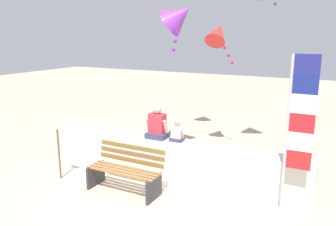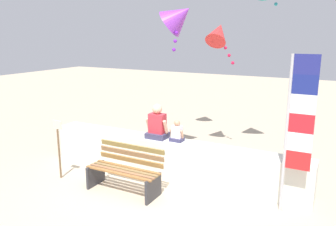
# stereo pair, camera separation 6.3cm
# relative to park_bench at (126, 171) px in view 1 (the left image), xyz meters

# --- Properties ---
(ground_plane) EXTENTS (40.00, 40.00, 0.00)m
(ground_plane) POSITION_rel_park_bench_xyz_m (0.40, 0.04, -0.41)
(ground_plane) COLOR tan
(seawall_ledge) EXTENTS (5.91, 0.53, 0.79)m
(seawall_ledge) POSITION_rel_park_bench_xyz_m (0.40, 1.10, -0.02)
(seawall_ledge) COLOR silver
(seawall_ledge) RESTS_ON ground
(park_bench) EXTENTS (1.49, 0.61, 0.88)m
(park_bench) POSITION_rel_park_bench_xyz_m (0.00, 0.00, 0.00)
(park_bench) COLOR #956335
(park_bench) RESTS_ON ground
(person_adult) EXTENTS (0.50, 0.37, 0.76)m
(person_adult) POSITION_rel_park_bench_xyz_m (0.09, 1.11, 0.68)
(person_adult) COLOR #373655
(person_adult) RESTS_ON seawall_ledge
(person_child) EXTENTS (0.30, 0.22, 0.47)m
(person_child) POSITION_rel_park_bench_xyz_m (0.57, 1.12, 0.56)
(person_child) COLOR #333154
(person_child) RESTS_ON seawall_ledge
(flag_banner) EXTENTS (0.44, 0.05, 2.72)m
(flag_banner) POSITION_rel_park_bench_xyz_m (2.99, 0.63, 1.21)
(flag_banner) COLOR #B7B7BC
(flag_banner) RESTS_ON ground
(kite_red) EXTENTS (0.70, 0.76, 1.14)m
(kite_red) POSITION_rel_park_bench_xyz_m (0.74, 3.04, 2.64)
(kite_red) COLOR red
(kite_purple) EXTENTS (1.00, 0.86, 1.21)m
(kite_purple) POSITION_rel_park_bench_xyz_m (0.17, 2.00, 3.00)
(kite_purple) COLOR purple
(sign_post) EXTENTS (0.24, 0.04, 1.27)m
(sign_post) POSITION_rel_park_bench_xyz_m (-1.58, -0.17, 0.35)
(sign_post) COLOR brown
(sign_post) RESTS_ON ground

